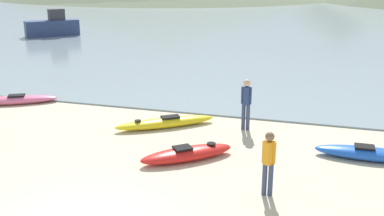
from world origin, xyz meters
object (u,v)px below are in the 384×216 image
at_px(kayak_on_sand_4, 370,154).
at_px(person_near_foreground, 269,160).
at_px(kayak_on_sand_1, 187,154).
at_px(moored_boat_0, 53,27).
at_px(kayak_on_sand_2, 12,100).
at_px(kayak_on_sand_5, 166,122).
at_px(person_near_waterline, 246,101).

height_order(kayak_on_sand_4, person_near_foreground, person_near_foreground).
height_order(kayak_on_sand_1, moored_boat_0, moored_boat_0).
bearing_deg(kayak_on_sand_4, person_near_foreground, -130.39).
bearing_deg(kayak_on_sand_1, kayak_on_sand_2, 158.22).
xyz_separation_m(kayak_on_sand_5, moored_boat_0, (-16.33, 18.44, 0.65)).
height_order(person_near_waterline, moored_boat_0, moored_boat_0).
height_order(kayak_on_sand_2, person_near_waterline, person_near_waterline).
bearing_deg(kayak_on_sand_5, kayak_on_sand_4, -8.49).
distance_m(kayak_on_sand_5, person_near_foreground, 5.63).
xyz_separation_m(kayak_on_sand_4, moored_boat_0, (-22.81, 19.41, 0.64)).
height_order(kayak_on_sand_5, moored_boat_0, moored_boat_0).
xyz_separation_m(kayak_on_sand_1, kayak_on_sand_4, (4.96, 1.48, -0.01)).
bearing_deg(person_near_waterline, kayak_on_sand_1, -110.94).
distance_m(kayak_on_sand_4, moored_boat_0, 29.96).
relative_size(kayak_on_sand_4, person_near_waterline, 1.74).
height_order(kayak_on_sand_2, kayak_on_sand_5, kayak_on_sand_5).
relative_size(kayak_on_sand_5, moored_boat_0, 0.83).
xyz_separation_m(kayak_on_sand_1, person_near_waterline, (1.14, 2.98, 0.81)).
xyz_separation_m(kayak_on_sand_2, kayak_on_sand_4, (13.34, -1.87, 0.01)).
xyz_separation_m(kayak_on_sand_5, person_near_foreground, (3.97, -3.92, 0.75)).
bearing_deg(kayak_on_sand_4, person_near_waterline, 158.58).
bearing_deg(moored_boat_0, kayak_on_sand_5, -48.47).
height_order(kayak_on_sand_5, person_near_waterline, person_near_waterline).
bearing_deg(moored_boat_0, person_near_waterline, -43.31).
bearing_deg(person_near_waterline, kayak_on_sand_5, -168.78).
xyz_separation_m(kayak_on_sand_1, kayak_on_sand_2, (-8.38, 3.35, -0.02)).
height_order(kayak_on_sand_1, kayak_on_sand_2, kayak_on_sand_1).
relative_size(kayak_on_sand_2, kayak_on_sand_4, 1.13).
height_order(kayak_on_sand_4, person_near_waterline, person_near_waterline).
xyz_separation_m(kayak_on_sand_2, person_near_waterline, (9.53, -0.37, 0.83)).
bearing_deg(kayak_on_sand_5, person_near_waterline, 11.22).
bearing_deg(person_near_foreground, kayak_on_sand_1, 148.95).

